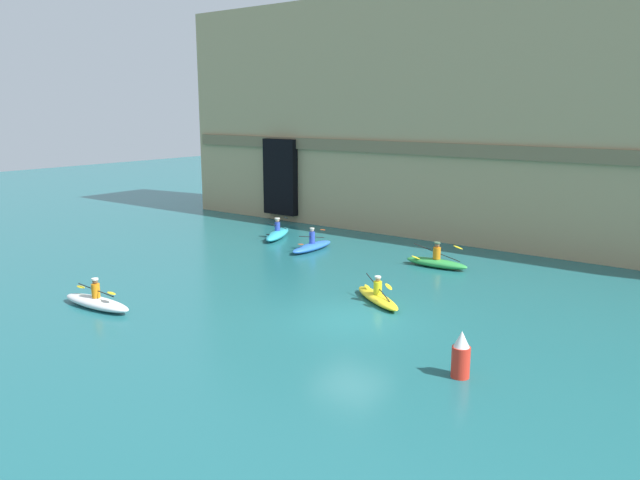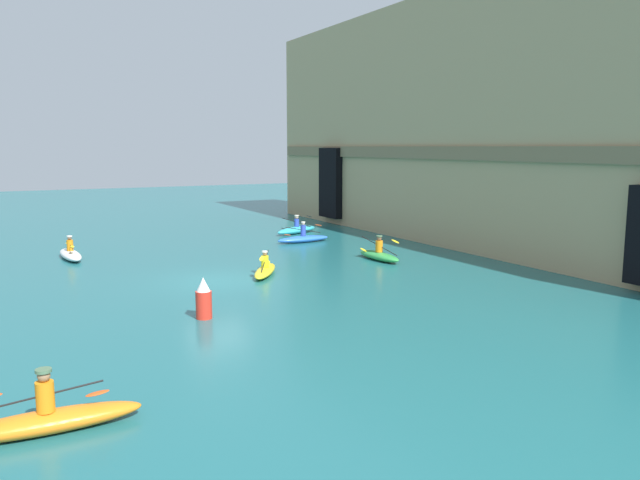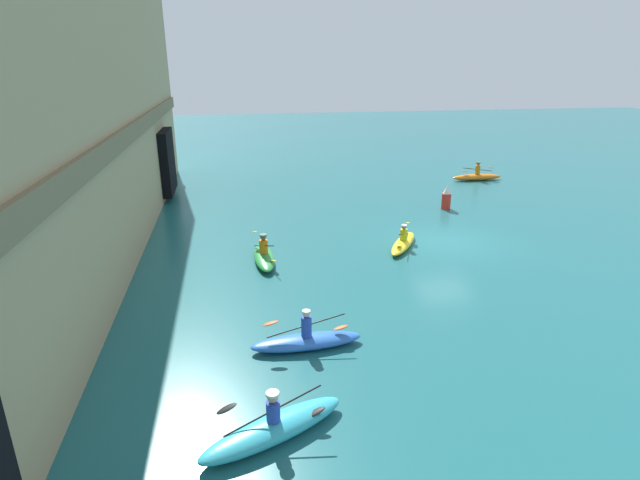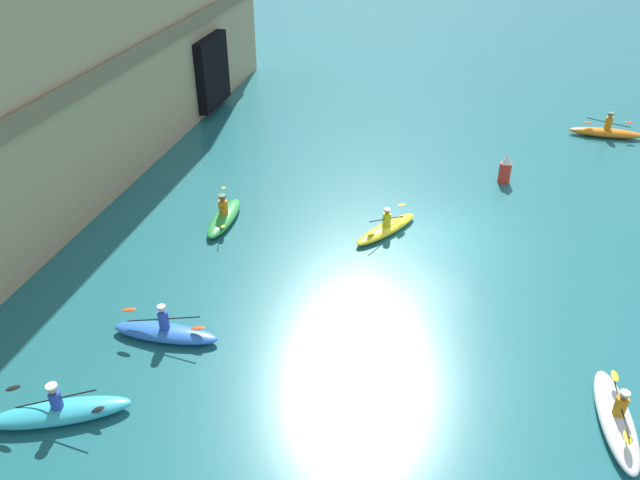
{
  "view_description": "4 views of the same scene",
  "coord_description": "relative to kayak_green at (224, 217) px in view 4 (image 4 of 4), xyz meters",
  "views": [
    {
      "loc": [
        11.41,
        -16.8,
        7.09
      ],
      "look_at": [
        -4.12,
        3.64,
        1.63
      ],
      "focal_mm": 35.0,
      "sensor_mm": 36.0,
      "label": 1
    },
    {
      "loc": [
        23.2,
        -7.64,
        5.26
      ],
      "look_at": [
        -1.11,
        5.17,
        1.15
      ],
      "focal_mm": 35.0,
      "sensor_mm": 36.0,
      "label": 2
    },
    {
      "loc": [
        -19.61,
        9.29,
        7.57
      ],
      "look_at": [
        -2.85,
        6.28,
        1.47
      ],
      "focal_mm": 28.0,
      "sensor_mm": 36.0,
      "label": 3
    },
    {
      "loc": [
        -19.91,
        0.04,
        11.94
      ],
      "look_at": [
        -2.61,
        4.12,
        0.81
      ],
      "focal_mm": 35.0,
      "sensor_mm": 36.0,
      "label": 4
    }
  ],
  "objects": [
    {
      "name": "kayak_orange",
      "position": [
        12.14,
        -15.25,
        0.01
      ],
      "size": [
        0.76,
        3.46,
        1.24
      ],
      "rotation": [
        0.0,
        0.0,
        1.56
      ],
      "color": "orange",
      "rests_on": "ground"
    },
    {
      "name": "kayak_blue",
      "position": [
        -6.6,
        -0.71,
        -0.02
      ],
      "size": [
        0.91,
        3.17,
        1.16
      ],
      "rotation": [
        0.0,
        0.0,
        4.75
      ],
      "color": "blue",
      "rests_on": "ground"
    },
    {
      "name": "ground_plane",
      "position": [
        0.96,
        -8.22,
        -0.24
      ],
      "size": [
        120.0,
        120.0,
        0.0
      ],
      "primitive_type": "plane",
      "color": "#1E6066"
    },
    {
      "name": "kayak_white",
      "position": [
        -7.06,
        -12.77,
        -0.01
      ],
      "size": [
        3.39,
        1.01,
        1.12
      ],
      "rotation": [
        0.0,
        0.0,
        3.21
      ],
      "color": "white",
      "rests_on": "ground"
    },
    {
      "name": "kayak_green",
      "position": [
        0.0,
        0.0,
        0.0
      ],
      "size": [
        2.99,
        0.9,
        1.17
      ],
      "rotation": [
        0.0,
        0.0,
        0.02
      ],
      "color": "green",
      "rests_on": "ground"
    },
    {
      "name": "kayak_cyan",
      "position": [
        -9.99,
        0.51,
        -0.0
      ],
      "size": [
        2.17,
        3.45,
        1.13
      ],
      "rotation": [
        0.0,
        0.0,
        5.15
      ],
      "color": "#33B2C6",
      "rests_on": "ground"
    },
    {
      "name": "kayak_yellow",
      "position": [
        0.65,
        -6.05,
        -0.04
      ],
      "size": [
        2.99,
        2.25,
        1.01
      ],
      "rotation": [
        0.0,
        0.0,
        2.57
      ],
      "color": "yellow",
      "rests_on": "ground"
    },
    {
      "name": "marker_buoy",
      "position": [
        5.92,
        -10.31,
        0.36
      ],
      "size": [
        0.5,
        0.5,
        1.3
      ],
      "color": "red",
      "rests_on": "ground"
    }
  ]
}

